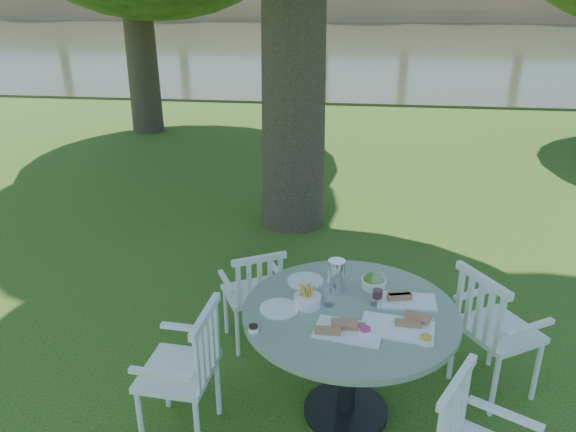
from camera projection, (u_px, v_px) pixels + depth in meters
The scene contains 7 objects.
ground at pixel (285, 315), 4.86m from camera, with size 140.00×140.00×0.00m, color #1F3F0D.
table at pixel (349, 332), 3.52m from camera, with size 1.33×1.33×0.80m.
chair_ne at pixel (489, 325), 3.74m from camera, with size 0.63×0.64×0.94m.
chair_nw at pixel (256, 291), 4.28m from camera, with size 0.55×0.54×0.83m.
chair_sw at pixel (191, 364), 3.39m from camera, with size 0.46×0.49×0.91m.
tableware at pixel (350, 298), 3.49m from camera, with size 1.12×0.83×0.23m.
river at pixel (348, 44), 25.92m from camera, with size 100.00×28.00×0.12m, color #353821.
Camera 1 is at (0.53, -4.12, 2.67)m, focal length 35.00 mm.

